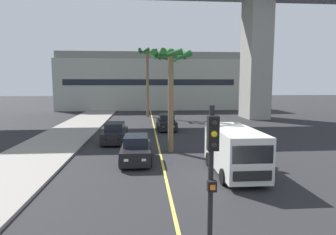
{
  "coord_description": "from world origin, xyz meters",
  "views": [
    {
      "loc": [
        -1.04,
        1.36,
        4.69
      ],
      "look_at": [
        0.0,
        14.0,
        3.18
      ],
      "focal_mm": 31.26,
      "sensor_mm": 36.0,
      "label": 1
    }
  ],
  "objects_px": {
    "car_queue_third": "(166,123)",
    "palm_tree_mid_median": "(170,69)",
    "car_queue_second": "(115,133)",
    "delivery_van": "(234,150)",
    "palm_tree_near_median": "(147,64)",
    "car_queue_front": "(136,150)",
    "traffic_light_median_near": "(212,172)"
  },
  "relations": [
    {
      "from": "delivery_van",
      "to": "traffic_light_median_near",
      "type": "height_order",
      "value": "traffic_light_median_near"
    },
    {
      "from": "car_queue_front",
      "to": "delivery_van",
      "type": "relative_size",
      "value": 0.78
    },
    {
      "from": "car_queue_second",
      "to": "delivery_van",
      "type": "bearing_deg",
      "value": -51.43
    },
    {
      "from": "delivery_van",
      "to": "palm_tree_near_median",
      "type": "distance_m",
      "value": 27.23
    },
    {
      "from": "car_queue_front",
      "to": "car_queue_second",
      "type": "height_order",
      "value": "same"
    },
    {
      "from": "car_queue_third",
      "to": "palm_tree_mid_median",
      "type": "distance_m",
      "value": 10.51
    },
    {
      "from": "car_queue_front",
      "to": "car_queue_third",
      "type": "bearing_deg",
      "value": 76.89
    },
    {
      "from": "car_queue_front",
      "to": "palm_tree_mid_median",
      "type": "xyz_separation_m",
      "value": [
        2.27,
        2.33,
        4.89
      ]
    },
    {
      "from": "car_queue_second",
      "to": "delivery_van",
      "type": "relative_size",
      "value": 0.79
    },
    {
      "from": "car_queue_front",
      "to": "car_queue_second",
      "type": "xyz_separation_m",
      "value": [
        -1.83,
        5.82,
        0.0
      ]
    },
    {
      "from": "car_queue_second",
      "to": "palm_tree_near_median",
      "type": "relative_size",
      "value": 0.44
    },
    {
      "from": "car_queue_second",
      "to": "traffic_light_median_near",
      "type": "distance_m",
      "value": 17.35
    },
    {
      "from": "delivery_van",
      "to": "traffic_light_median_near",
      "type": "bearing_deg",
      "value": -110.92
    },
    {
      "from": "palm_tree_near_median",
      "to": "palm_tree_mid_median",
      "type": "xyz_separation_m",
      "value": [
        1.26,
        -21.04,
        -1.71
      ]
    },
    {
      "from": "delivery_van",
      "to": "palm_tree_mid_median",
      "type": "height_order",
      "value": "palm_tree_mid_median"
    },
    {
      "from": "traffic_light_median_near",
      "to": "palm_tree_near_median",
      "type": "xyz_separation_m",
      "value": [
        -0.98,
        34.36,
        4.6
      ]
    },
    {
      "from": "traffic_light_median_near",
      "to": "palm_tree_near_median",
      "type": "relative_size",
      "value": 0.45
    },
    {
      "from": "palm_tree_near_median",
      "to": "car_queue_second",
      "type": "bearing_deg",
      "value": -99.17
    },
    {
      "from": "car_queue_second",
      "to": "palm_tree_mid_median",
      "type": "relative_size",
      "value": 0.6
    },
    {
      "from": "car_queue_third",
      "to": "delivery_van",
      "type": "relative_size",
      "value": 0.79
    },
    {
      "from": "car_queue_third",
      "to": "traffic_light_median_near",
      "type": "relative_size",
      "value": 0.99
    },
    {
      "from": "car_queue_second",
      "to": "car_queue_third",
      "type": "distance_m",
      "value": 7.36
    },
    {
      "from": "car_queue_third",
      "to": "delivery_van",
      "type": "height_order",
      "value": "delivery_van"
    },
    {
      "from": "palm_tree_near_median",
      "to": "palm_tree_mid_median",
      "type": "distance_m",
      "value": 21.15
    },
    {
      "from": "delivery_van",
      "to": "traffic_light_median_near",
      "type": "xyz_separation_m",
      "value": [
        -3.11,
        -8.12,
        1.43
      ]
    },
    {
      "from": "delivery_van",
      "to": "palm_tree_near_median",
      "type": "height_order",
      "value": "palm_tree_near_median"
    },
    {
      "from": "car_queue_third",
      "to": "palm_tree_mid_median",
      "type": "bearing_deg",
      "value": -92.71
    },
    {
      "from": "traffic_light_median_near",
      "to": "palm_tree_mid_median",
      "type": "xyz_separation_m",
      "value": [
        0.27,
        13.31,
        2.9
      ]
    },
    {
      "from": "car_queue_front",
      "to": "traffic_light_median_near",
      "type": "relative_size",
      "value": 0.98
    },
    {
      "from": "delivery_van",
      "to": "palm_tree_mid_median",
      "type": "xyz_separation_m",
      "value": [
        -2.83,
        5.19,
        4.32
      ]
    },
    {
      "from": "car_queue_front",
      "to": "delivery_van",
      "type": "height_order",
      "value": "delivery_van"
    },
    {
      "from": "palm_tree_near_median",
      "to": "car_queue_front",
      "type": "bearing_deg",
      "value": -92.47
    }
  ]
}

